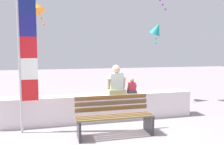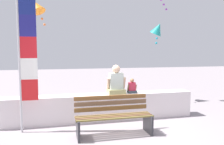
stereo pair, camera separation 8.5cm
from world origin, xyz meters
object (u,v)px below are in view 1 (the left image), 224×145
at_px(person_adult, 116,82).
at_px(kite_orange, 36,7).
at_px(kite_teal, 157,29).
at_px(park_bench, 114,116).
at_px(flag_banner, 25,53).
at_px(person_child, 132,87).

bearing_deg(person_adult, kite_orange, 141.71).
bearing_deg(kite_orange, kite_teal, 2.23).
distance_m(park_bench, flag_banner, 2.53).
xyz_separation_m(park_bench, kite_orange, (-1.85, 2.86, 2.94)).
bearing_deg(park_bench, person_child, 53.53).
height_order(person_adult, person_child, person_adult).
relative_size(person_child, kite_teal, 0.48).
xyz_separation_m(park_bench, person_child, (0.83, 1.12, 0.48)).
distance_m(park_bench, person_child, 1.47).
height_order(kite_orange, kite_teal, kite_orange).
xyz_separation_m(kite_orange, kite_teal, (4.32, 0.17, -0.59)).
distance_m(person_adult, flag_banner, 2.51).
bearing_deg(person_child, kite_orange, 146.97).
bearing_deg(kite_teal, kite_orange, -177.77).
bearing_deg(kite_orange, person_adult, -38.29).
xyz_separation_m(flag_banner, kite_teal, (4.44, 2.39, 0.89)).
distance_m(flag_banner, kite_orange, 2.67).
relative_size(park_bench, flag_banner, 0.54).
distance_m(park_bench, person_adult, 1.33).
height_order(park_bench, person_child, person_child).
height_order(park_bench, flag_banner, flag_banner).
bearing_deg(park_bench, flag_banner, 161.99).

